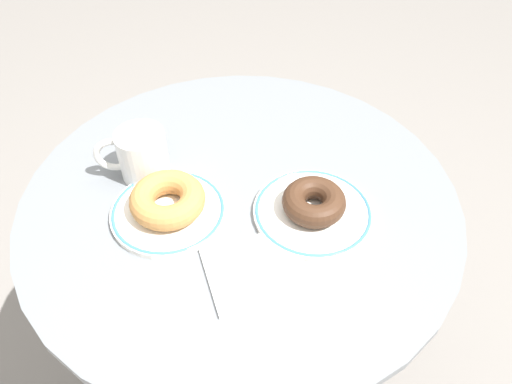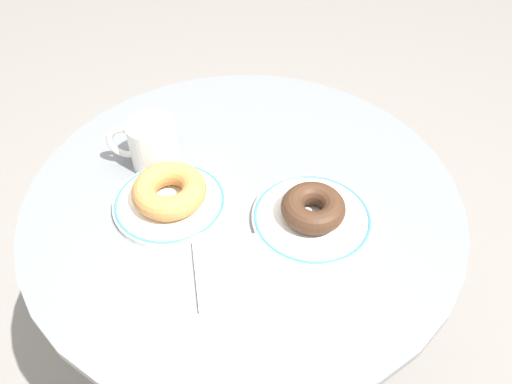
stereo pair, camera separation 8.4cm
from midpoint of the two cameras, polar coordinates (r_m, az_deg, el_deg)
ground_plane at (r=1.51m, az=-2.73°, el=-20.96°), size 7.00×7.00×0.02m
cafe_table at (r=1.03m, az=-3.76°, el=-9.04°), size 0.77×0.77×0.75m
plate_left at (r=0.85m, az=-12.79°, el=-2.35°), size 0.19×0.19×0.01m
plate_right at (r=0.83m, az=3.99°, el=-2.45°), size 0.20×0.20×0.01m
donut_old_fashioned at (r=0.83m, az=-12.94°, el=-1.00°), size 0.17×0.17×0.04m
donut_chocolate at (r=0.81m, az=4.08°, el=-1.27°), size 0.14×0.14×0.04m
paper_napkin at (r=0.76m, az=-3.13°, el=-9.25°), size 0.17×0.16×0.01m
coffee_mug at (r=0.90m, az=-15.73°, el=4.11°), size 0.13×0.09×0.09m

